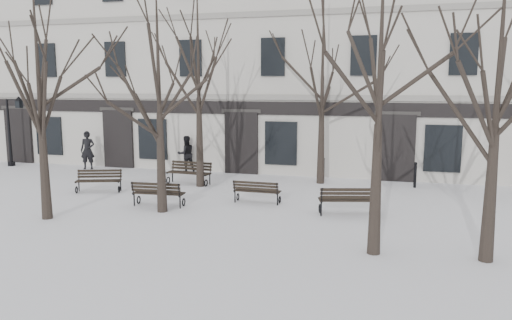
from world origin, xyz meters
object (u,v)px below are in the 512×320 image
at_px(tree_3, 500,58).
at_px(tree_1, 158,63).
at_px(bench_2, 349,199).
at_px(bench_1, 158,193).
at_px(tree_2, 381,58).
at_px(bench_3, 189,172).
at_px(lamp_post, 13,126).
at_px(tree_0, 37,63).
at_px(bench_0, 99,180).
at_px(bench_4, 257,191).

bearing_deg(tree_3, tree_1, 167.19).
bearing_deg(bench_2, tree_1, -3.56).
distance_m(tree_1, bench_1, 4.43).
bearing_deg(bench_1, tree_2, 154.28).
height_order(bench_3, lamp_post, lamp_post).
relative_size(tree_0, bench_2, 3.86).
bearing_deg(lamp_post, bench_2, -16.72).
relative_size(tree_1, bench_0, 4.31).
bearing_deg(lamp_post, bench_1, -27.93).
height_order(bench_0, bench_3, bench_3).
distance_m(bench_0, bench_4, 6.49).
height_order(tree_0, bench_0, tree_0).
xyz_separation_m(bench_1, bench_4, (3.16, 1.38, -0.03)).
distance_m(tree_2, lamp_post, 20.60).
height_order(tree_2, bench_2, tree_2).
bearing_deg(tree_2, bench_4, 134.36).
height_order(bench_0, lamp_post, lamp_post).
xyz_separation_m(tree_0, lamp_post, (-8.37, 8.21, -2.77)).
distance_m(bench_2, lamp_post, 18.32).
bearing_deg(bench_2, tree_0, 3.10).
distance_m(bench_0, lamp_post, 8.95).
bearing_deg(tree_2, tree_1, 161.33).
relative_size(tree_2, lamp_post, 2.16).
relative_size(tree_2, bench_0, 4.28).
distance_m(tree_3, bench_0, 14.68).
xyz_separation_m(tree_0, tree_1, (3.11, 1.76, 0.02)).
bearing_deg(tree_1, tree_3, -12.81).
height_order(bench_4, lamp_post, lamp_post).
relative_size(bench_2, bench_4, 1.20).
bearing_deg(tree_1, tree_2, -18.67).
xyz_separation_m(tree_0, tree_3, (12.67, -0.42, -0.05)).
bearing_deg(bench_0, tree_3, -37.44).
relative_size(bench_3, lamp_post, 0.54).
height_order(tree_2, tree_3, tree_2).
xyz_separation_m(tree_0, bench_1, (2.66, 2.36, -4.35)).
relative_size(tree_0, bench_0, 4.29).
xyz_separation_m(tree_1, tree_3, (9.56, -2.17, -0.07)).
xyz_separation_m(tree_1, bench_0, (-3.78, 2.17, -4.39)).
bearing_deg(lamp_post, tree_3, -22.29).
height_order(tree_0, tree_3, tree_0).
bearing_deg(bench_3, tree_1, -73.64).
height_order(tree_3, bench_0, tree_3).
bearing_deg(lamp_post, tree_2, -25.52).
height_order(tree_0, bench_4, tree_0).
xyz_separation_m(bench_3, lamp_post, (-10.51, 1.90, 1.55)).
xyz_separation_m(bench_2, bench_3, (-6.97, 3.35, -0.01)).
bearing_deg(bench_2, tree_3, 121.65).
height_order(bench_3, bench_4, bench_3).
xyz_separation_m(tree_3, bench_2, (-3.56, 3.37, -4.26)).
relative_size(tree_1, lamp_post, 2.18).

